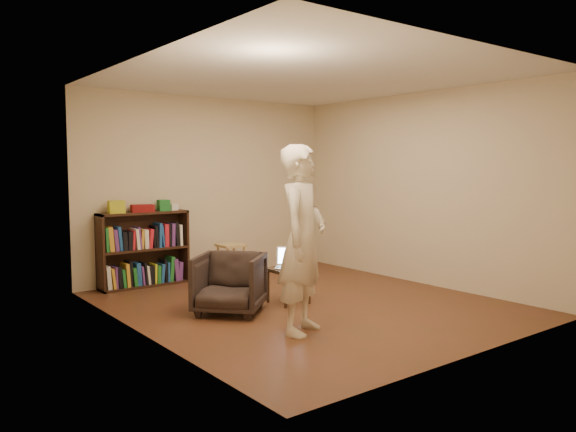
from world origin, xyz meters
TOP-DOWN VIEW (x-y plane):
  - floor at (0.00, 0.00)m, footprint 4.50×4.50m
  - ceiling at (0.00, 0.00)m, footprint 4.50×4.50m
  - wall_back at (0.00, 2.25)m, footprint 4.00×0.00m
  - wall_left at (-2.00, 0.00)m, footprint 0.00×4.50m
  - wall_right at (2.00, 0.00)m, footprint 0.00×4.50m
  - bookshelf at (-1.10, 2.09)m, footprint 1.20×0.30m
  - box_yellow at (-1.46, 2.07)m, footprint 0.22×0.17m
  - red_cloth at (-1.11, 2.07)m, footprint 0.33×0.27m
  - box_green at (-0.81, 2.08)m, footprint 0.17×0.17m
  - box_white at (-0.67, 2.08)m, footprint 0.12×0.12m
  - stool at (0.10, 1.83)m, footprint 0.34×0.34m
  - armchair at (-0.92, 0.19)m, footprint 1.00×1.00m
  - side_table at (-0.14, 0.16)m, footprint 0.40×0.40m
  - laptop at (-0.09, 0.21)m, footprint 0.44×0.44m
  - person at (-0.74, -0.85)m, footprint 0.79×0.70m

SIDE VIEW (x-z plane):
  - floor at x=0.00m, z-range 0.00..0.00m
  - armchair at x=-0.92m, z-range 0.00..0.66m
  - side_table at x=-0.14m, z-range 0.14..0.54m
  - stool at x=0.10m, z-range 0.15..0.65m
  - bookshelf at x=-1.10m, z-range -0.06..0.94m
  - laptop at x=-0.09m, z-range 0.35..0.58m
  - person at x=-0.74m, z-range 0.00..1.81m
  - box_white at x=-0.67m, z-range 1.00..1.08m
  - red_cloth at x=-1.11m, z-range 1.00..1.10m
  - box_green at x=-0.81m, z-range 1.00..1.15m
  - box_yellow at x=-1.46m, z-range 1.00..1.16m
  - wall_back at x=0.00m, z-range -0.70..3.30m
  - wall_left at x=-2.00m, z-range -0.95..3.55m
  - wall_right at x=2.00m, z-range -0.95..3.55m
  - ceiling at x=0.00m, z-range 2.60..2.60m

